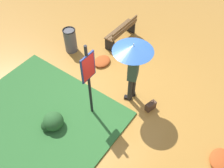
# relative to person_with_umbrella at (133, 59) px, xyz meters

# --- Properties ---
(ground_plane) EXTENTS (18.00, 18.00, 0.00)m
(ground_plane) POSITION_rel_person_with_umbrella_xyz_m (0.10, -0.24, -1.55)
(ground_plane) COLOR #B27A33
(grass_verge) EXTENTS (4.80, 4.00, 0.05)m
(grass_verge) POSITION_rel_person_with_umbrella_xyz_m (2.72, -1.57, -1.53)
(grass_verge) COLOR #2D662D
(grass_verge) RESTS_ON ground_plane
(person_with_umbrella) EXTENTS (0.96, 0.96, 2.04)m
(person_with_umbrella) POSITION_rel_person_with_umbrella_xyz_m (0.00, 0.00, 0.00)
(person_with_umbrella) COLOR #2D2823
(person_with_umbrella) RESTS_ON ground_plane
(info_sign_post) EXTENTS (0.44, 0.07, 2.30)m
(info_sign_post) POSITION_rel_person_with_umbrella_xyz_m (0.96, -0.58, -0.11)
(info_sign_post) COLOR black
(info_sign_post) RESTS_ON ground_plane
(handbag) EXTENTS (0.33, 0.22, 0.37)m
(handbag) POSITION_rel_person_with_umbrella_xyz_m (-0.05, 0.64, -1.42)
(handbag) COLOR #4C3323
(handbag) RESTS_ON ground_plane
(park_bench) EXTENTS (1.40, 0.39, 0.75)m
(park_bench) POSITION_rel_person_with_umbrella_xyz_m (-2.01, -1.66, -1.15)
(park_bench) COLOR black
(park_bench) RESTS_ON ground_plane
(trash_bin) EXTENTS (0.42, 0.42, 0.83)m
(trash_bin) POSITION_rel_person_with_umbrella_xyz_m (-0.63, -2.75, -1.13)
(trash_bin) COLOR #4C4C51
(trash_bin) RESTS_ON ground_plane
(shrub_cluster) EXTENTS (0.57, 0.52, 0.46)m
(shrub_cluster) POSITION_rel_person_with_umbrella_xyz_m (1.91, -1.10, -1.33)
(shrub_cluster) COLOR #285628
(shrub_cluster) RESTS_ON ground_plane
(leaf_pile_near_person) EXTENTS (0.60, 0.48, 0.13)m
(leaf_pile_near_person) POSITION_rel_person_with_umbrella_xyz_m (-0.73, -1.53, -1.49)
(leaf_pile_near_person) COLOR #B74C1E
(leaf_pile_near_person) RESTS_ON ground_plane
(leaf_pile_by_bench) EXTENTS (0.62, 0.50, 0.14)m
(leaf_pile_by_bench) POSITION_rel_person_with_umbrella_xyz_m (0.31, 2.71, -1.48)
(leaf_pile_by_bench) COLOR #B74C1E
(leaf_pile_by_bench) RESTS_ON ground_plane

